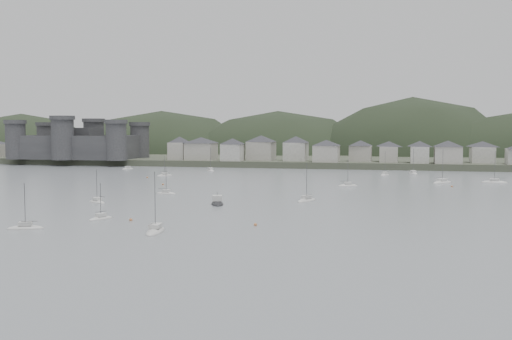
# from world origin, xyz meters

# --- Properties ---
(ground) EXTENTS (900.00, 900.00, 0.00)m
(ground) POSITION_xyz_m (0.00, 0.00, 0.00)
(ground) COLOR slate
(ground) RESTS_ON ground
(far_shore_land) EXTENTS (900.00, 250.00, 3.00)m
(far_shore_land) POSITION_xyz_m (0.00, 295.00, 1.50)
(far_shore_land) COLOR #383D2D
(far_shore_land) RESTS_ON ground
(forested_ridge) EXTENTS (851.55, 103.94, 102.57)m
(forested_ridge) POSITION_xyz_m (4.83, 269.40, -11.28)
(forested_ridge) COLOR black
(forested_ridge) RESTS_ON ground
(castle) EXTENTS (66.00, 43.00, 20.00)m
(castle) POSITION_xyz_m (-120.00, 179.80, 10.96)
(castle) COLOR #343436
(castle) RESTS_ON far_shore_land
(waterfront_town) EXTENTS (451.48, 28.46, 12.92)m
(waterfront_town) POSITION_xyz_m (50.59, 183.34, 8.66)
(waterfront_town) COLOR #9E9A90
(waterfront_town) RESTS_ON far_shore_land
(sailboat_lead) EXTENTS (8.25, 8.90, 12.59)m
(sailboat_lead) POSITION_xyz_m (58.31, 109.48, 0.17)
(sailboat_lead) COLOR beige
(sailboat_lead) RESTS_ON ground
(moored_fleet) EXTENTS (266.27, 178.52, 12.15)m
(moored_fleet) POSITION_xyz_m (-5.85, 64.40, 0.18)
(moored_fleet) COLOR beige
(moored_fleet) RESTS_ON ground
(motor_launch_far) EXTENTS (5.61, 8.82, 3.98)m
(motor_launch_far) POSITION_xyz_m (-0.69, 35.43, 0.29)
(motor_launch_far) COLOR black
(motor_launch_far) RESTS_ON ground
(mooring_buoys) EXTENTS (181.76, 101.93, 0.70)m
(mooring_buoys) POSITION_xyz_m (2.41, 54.86, 0.15)
(mooring_buoys) COLOR #B66C3C
(mooring_buoys) RESTS_ON ground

